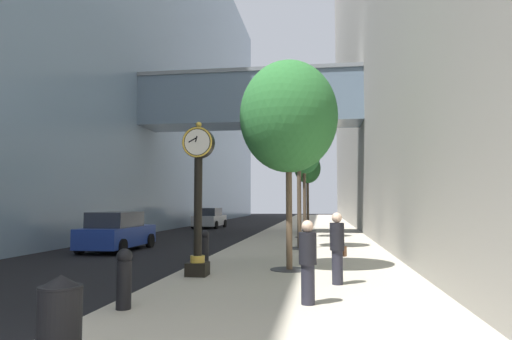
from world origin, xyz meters
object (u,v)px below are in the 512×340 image
object	(u,v)px
bollard_third	(204,247)
street_tree_mid_far	(304,156)
car_silver_mid	(209,218)
bollard_nearest	(124,277)
trash_bin	(60,318)
car_blue_near	(117,232)
street_tree_far	(307,169)
pedestrian_walking	(337,246)
street_tree_near	(289,117)
pedestrian_by_clock	(308,260)
street_tree_mid_near	(299,124)
street_clock	(198,191)

from	to	relation	value
bollard_third	street_tree_mid_far	size ratio (longest dim) A/B	0.19
car_silver_mid	street_tree_mid_far	bearing A→B (deg)	-52.94
bollard_nearest	trash_bin	world-z (taller)	bollard_nearest
car_blue_near	car_silver_mid	xyz separation A→B (m)	(-0.39, 17.75, -0.01)
car_silver_mid	bollard_nearest	bearing A→B (deg)	-78.90
street_tree_far	car_blue_near	bearing A→B (deg)	-120.95
pedestrian_walking	car_blue_near	size ratio (longest dim) A/B	0.39
street_tree_near	pedestrian_by_clock	bearing A→B (deg)	-81.40
street_tree_mid_near	car_silver_mid	distance (m)	19.42
street_tree_near	pedestrian_by_clock	world-z (taller)	street_tree_near
bollard_nearest	pedestrian_by_clock	world-z (taller)	pedestrian_by_clock
street_tree_mid_far	pedestrian_by_clock	size ratio (longest dim) A/B	3.56
street_tree_mid_near	pedestrian_walking	size ratio (longest dim) A/B	3.89
street_tree_near	trash_bin	size ratio (longest dim) A/B	5.83
pedestrian_by_clock	street_tree_far	bearing A→B (deg)	91.66
bollard_nearest	bollard_third	bearing A→B (deg)	90.00
street_clock	street_tree_far	distance (m)	20.03
bollard_third	street_tree_mid_near	xyz separation A→B (m)	(2.64, 5.67, 4.72)
bollard_third	pedestrian_walking	world-z (taller)	pedestrian_walking
street_clock	bollard_nearest	size ratio (longest dim) A/B	3.78
street_clock	car_silver_mid	distance (m)	25.27
street_tree_near	car_blue_near	distance (m)	10.19
street_tree_near	bollard_nearest	bearing A→B (deg)	-116.83
street_tree_mid_far	pedestrian_by_clock	xyz separation A→B (m)	(0.66, -16.61, -3.72)
street_tree_near	bollard_third	bearing A→B (deg)	170.15
street_tree_far	trash_bin	bearing A→B (deg)	-94.80
pedestrian_by_clock	bollard_third	bearing A→B (deg)	124.38
street_tree_near	car_silver_mid	xyz separation A→B (m)	(-8.20, 23.10, -3.79)
street_clock	bollard_nearest	bearing A→B (deg)	-94.67
pedestrian_walking	bollard_nearest	bearing A→B (deg)	-142.12
trash_bin	pedestrian_by_clock	xyz separation A→B (m)	(2.87, 3.58, 0.30)
trash_bin	pedestrian_by_clock	size ratio (longest dim) A/B	0.66
bollard_nearest	street_tree_far	bearing A→B (deg)	83.62
bollard_third	pedestrian_walking	xyz separation A→B (m)	(3.93, -2.62, 0.32)
pedestrian_walking	car_blue_near	world-z (taller)	pedestrian_walking
bollard_nearest	pedestrian_walking	xyz separation A→B (m)	(3.93, 3.06, 0.32)
street_tree_far	street_tree_mid_far	bearing A→B (deg)	-90.00
pedestrian_walking	street_clock	bearing A→B (deg)	168.51
street_tree_mid_near	trash_bin	bearing A→B (deg)	-98.93
street_tree_far	car_silver_mid	bearing A→B (deg)	150.01
bollard_nearest	bollard_third	xyz separation A→B (m)	(0.00, 5.68, 0.00)
pedestrian_walking	car_silver_mid	world-z (taller)	pedestrian_walking
bollard_nearest	pedestrian_walking	distance (m)	4.99
pedestrian_by_clock	street_tree_mid_far	bearing A→B (deg)	92.28
street_clock	bollard_nearest	distance (m)	4.16
street_clock	car_blue_near	distance (m)	8.85
pedestrian_walking	pedestrian_by_clock	world-z (taller)	pedestrian_walking
street_tree_mid_near	pedestrian_walking	xyz separation A→B (m)	(1.29, -8.28, -4.40)
street_tree_near	trash_bin	world-z (taller)	street_tree_near
pedestrian_walking	bollard_third	bearing A→B (deg)	146.37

